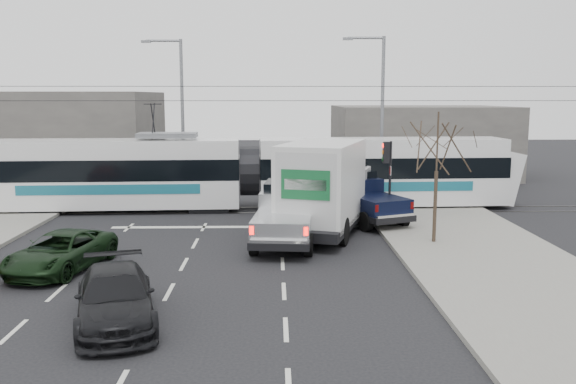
{
  "coord_description": "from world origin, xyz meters",
  "views": [
    {
      "loc": [
        1.43,
        -20.39,
        5.73
      ],
      "look_at": [
        1.99,
        4.49,
        1.8
      ],
      "focal_mm": 38.0,
      "sensor_mm": 36.0,
      "label": 1
    }
  ],
  "objects_px": {
    "navy_pickup": "(360,197)",
    "tram": "(249,172)",
    "street_lamp_near": "(379,107)",
    "traffic_signal": "(388,164)",
    "street_lamp_far": "(179,107)",
    "silver_pickup": "(287,213)",
    "green_car": "(61,252)",
    "dark_car": "(115,297)",
    "box_truck": "(326,188)",
    "bare_tree": "(437,148)"
  },
  "relations": [
    {
      "from": "tram",
      "to": "box_truck",
      "type": "bearing_deg",
      "value": -60.24
    },
    {
      "from": "tram",
      "to": "green_car",
      "type": "bearing_deg",
      "value": -120.42
    },
    {
      "from": "street_lamp_near",
      "to": "dark_car",
      "type": "height_order",
      "value": "street_lamp_near"
    },
    {
      "from": "tram",
      "to": "green_car",
      "type": "relative_size",
      "value": 5.76
    },
    {
      "from": "traffic_signal",
      "to": "street_lamp_near",
      "type": "bearing_deg",
      "value": 83.59
    },
    {
      "from": "tram",
      "to": "traffic_signal",
      "type": "bearing_deg",
      "value": -33.88
    },
    {
      "from": "street_lamp_near",
      "to": "silver_pickup",
      "type": "relative_size",
      "value": 1.39
    },
    {
      "from": "silver_pickup",
      "to": "green_car",
      "type": "distance_m",
      "value": 8.61
    },
    {
      "from": "bare_tree",
      "to": "traffic_signal",
      "type": "distance_m",
      "value": 4.28
    },
    {
      "from": "bare_tree",
      "to": "silver_pickup",
      "type": "relative_size",
      "value": 0.77
    },
    {
      "from": "bare_tree",
      "to": "street_lamp_near",
      "type": "height_order",
      "value": "street_lamp_near"
    },
    {
      "from": "traffic_signal",
      "to": "dark_car",
      "type": "relative_size",
      "value": 0.77
    },
    {
      "from": "silver_pickup",
      "to": "dark_car",
      "type": "relative_size",
      "value": 1.38
    },
    {
      "from": "navy_pickup",
      "to": "green_car",
      "type": "distance_m",
      "value": 13.56
    },
    {
      "from": "bare_tree",
      "to": "box_truck",
      "type": "xyz_separation_m",
      "value": [
        -4.01,
        2.38,
        -1.88
      ]
    },
    {
      "from": "dark_car",
      "to": "traffic_signal",
      "type": "bearing_deg",
      "value": 37.43
    },
    {
      "from": "street_lamp_far",
      "to": "navy_pickup",
      "type": "xyz_separation_m",
      "value": [
        9.55,
        -8.76,
        -3.98
      ]
    },
    {
      "from": "street_lamp_far",
      "to": "silver_pickup",
      "type": "bearing_deg",
      "value": -64.14
    },
    {
      "from": "traffic_signal",
      "to": "street_lamp_far",
      "type": "relative_size",
      "value": 0.4
    },
    {
      "from": "traffic_signal",
      "to": "navy_pickup",
      "type": "xyz_separation_m",
      "value": [
        -1.11,
        0.74,
        -1.61
      ]
    },
    {
      "from": "navy_pickup",
      "to": "tram",
      "type": "bearing_deg",
      "value": 126.75
    },
    {
      "from": "tram",
      "to": "dark_car",
      "type": "distance_m",
      "value": 16.08
    },
    {
      "from": "tram",
      "to": "silver_pickup",
      "type": "height_order",
      "value": "tram"
    },
    {
      "from": "navy_pickup",
      "to": "silver_pickup",
      "type": "bearing_deg",
      "value": -154.9
    },
    {
      "from": "street_lamp_far",
      "to": "tram",
      "type": "bearing_deg",
      "value": -52.77
    },
    {
      "from": "green_car",
      "to": "dark_car",
      "type": "relative_size",
      "value": 0.97
    },
    {
      "from": "silver_pickup",
      "to": "box_truck",
      "type": "xyz_separation_m",
      "value": [
        1.68,
        1.45,
        0.78
      ]
    },
    {
      "from": "bare_tree",
      "to": "green_car",
      "type": "xyz_separation_m",
      "value": [
        -13.26,
        -3.14,
        -3.16
      ]
    },
    {
      "from": "street_lamp_far",
      "to": "tram",
      "type": "xyz_separation_m",
      "value": [
        4.3,
        -5.65,
        -3.22
      ]
    },
    {
      "from": "green_car",
      "to": "bare_tree",
      "type": "bearing_deg",
      "value": 26.08
    },
    {
      "from": "bare_tree",
      "to": "tram",
      "type": "distance_m",
      "value": 11.01
    },
    {
      "from": "street_lamp_far",
      "to": "box_truck",
      "type": "xyz_separation_m",
      "value": [
        7.77,
        -11.12,
        -3.2
      ]
    },
    {
      "from": "street_lamp_near",
      "to": "navy_pickup",
      "type": "relative_size",
      "value": 1.56
    },
    {
      "from": "navy_pickup",
      "to": "bare_tree",
      "type": "bearing_deg",
      "value": -87.39
    },
    {
      "from": "box_truck",
      "to": "navy_pickup",
      "type": "xyz_separation_m",
      "value": [
        1.78,
        2.35,
        -0.78
      ]
    },
    {
      "from": "box_truck",
      "to": "street_lamp_far",
      "type": "bearing_deg",
      "value": 142.93
    },
    {
      "from": "street_lamp_near",
      "to": "dark_car",
      "type": "distance_m",
      "value": 22.29
    },
    {
      "from": "street_lamp_far",
      "to": "green_car",
      "type": "height_order",
      "value": "street_lamp_far"
    },
    {
      "from": "traffic_signal",
      "to": "tram",
      "type": "bearing_deg",
      "value": 148.82
    },
    {
      "from": "street_lamp_near",
      "to": "tram",
      "type": "distance_m",
      "value": 8.69
    },
    {
      "from": "street_lamp_near",
      "to": "tram",
      "type": "relative_size",
      "value": 0.34
    },
    {
      "from": "street_lamp_near",
      "to": "box_truck",
      "type": "distance_m",
      "value": 10.36
    },
    {
      "from": "street_lamp_near",
      "to": "street_lamp_far",
      "type": "distance_m",
      "value": 11.67
    },
    {
      "from": "silver_pickup",
      "to": "bare_tree",
      "type": "bearing_deg",
      "value": -3.38
    },
    {
      "from": "street_lamp_far",
      "to": "green_car",
      "type": "distance_m",
      "value": 17.3
    },
    {
      "from": "navy_pickup",
      "to": "street_lamp_far",
      "type": "bearing_deg",
      "value": 114.82
    },
    {
      "from": "bare_tree",
      "to": "street_lamp_far",
      "type": "height_order",
      "value": "street_lamp_far"
    },
    {
      "from": "silver_pickup",
      "to": "navy_pickup",
      "type": "relative_size",
      "value": 1.12
    },
    {
      "from": "traffic_signal",
      "to": "box_truck",
      "type": "xyz_separation_m",
      "value": [
        -2.88,
        -1.61,
        -0.83
      ]
    },
    {
      "from": "bare_tree",
      "to": "dark_car",
      "type": "distance_m",
      "value": 13.32
    }
  ]
}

